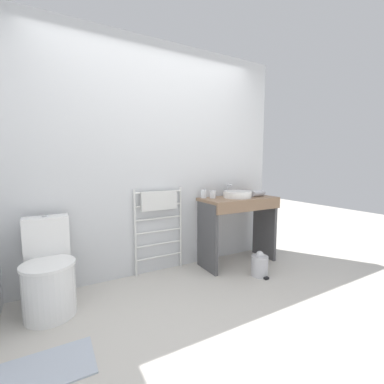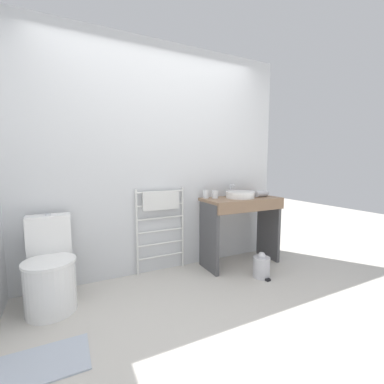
# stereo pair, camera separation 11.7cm
# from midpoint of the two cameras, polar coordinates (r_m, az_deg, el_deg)

# --- Properties ---
(ground_plane) EXTENTS (12.00, 12.00, 0.00)m
(ground_plane) POSITION_cam_midpoint_polar(r_m,az_deg,el_deg) (2.18, 5.26, -28.80)
(ground_plane) COLOR beige
(wall_back) EXTENTS (3.21, 0.12, 2.59)m
(wall_back) POSITION_cam_midpoint_polar(r_m,az_deg,el_deg) (2.99, -9.37, 7.08)
(wall_back) COLOR silver
(wall_back) RESTS_ON ground_plane
(toilet) EXTENTS (0.41, 0.54, 0.80)m
(toilet) POSITION_cam_midpoint_polar(r_m,az_deg,el_deg) (2.58, -30.41, -15.99)
(toilet) COLOR white
(toilet) RESTS_ON ground_plane
(towel_radiator) EXTENTS (0.58, 0.06, 0.97)m
(towel_radiator) POSITION_cam_midpoint_polar(r_m,az_deg,el_deg) (2.94, -8.42, -4.48)
(towel_radiator) COLOR white
(towel_radiator) RESTS_ON ground_plane
(vanity_counter) EXTENTS (0.94, 0.46, 0.83)m
(vanity_counter) POSITION_cam_midpoint_polar(r_m,az_deg,el_deg) (3.24, 9.29, -5.91)
(vanity_counter) COLOR #84664C
(vanity_counter) RESTS_ON ground_plane
(sink_basin) EXTENTS (0.35, 0.35, 0.08)m
(sink_basin) POSITION_cam_midpoint_polar(r_m,az_deg,el_deg) (3.18, 9.02, -0.49)
(sink_basin) COLOR white
(sink_basin) RESTS_ON vanity_counter
(faucet) EXTENTS (0.02, 0.10, 0.16)m
(faucet) POSITION_cam_midpoint_polar(r_m,az_deg,el_deg) (3.32, 7.03, 0.86)
(faucet) COLOR silver
(faucet) RESTS_ON vanity_counter
(cup_near_wall) EXTENTS (0.07, 0.07, 0.10)m
(cup_near_wall) POSITION_cam_midpoint_polar(r_m,az_deg,el_deg) (3.09, 1.52, -0.44)
(cup_near_wall) COLOR white
(cup_near_wall) RESTS_ON vanity_counter
(cup_near_edge) EXTENTS (0.07, 0.07, 0.09)m
(cup_near_edge) POSITION_cam_midpoint_polar(r_m,az_deg,el_deg) (3.09, 3.56, -0.55)
(cup_near_edge) COLOR white
(cup_near_edge) RESTS_ON vanity_counter
(hair_dryer) EXTENTS (0.22, 0.18, 0.08)m
(hair_dryer) POSITION_cam_midpoint_polar(r_m,az_deg,el_deg) (3.36, 13.38, -0.27)
(hair_dryer) COLOR #B7B7BC
(hair_dryer) RESTS_ON vanity_counter
(trash_bin) EXTENTS (0.18, 0.22, 0.28)m
(trash_bin) POSITION_cam_midpoint_polar(r_m,az_deg,el_deg) (3.06, 13.70, -15.51)
(trash_bin) COLOR silver
(trash_bin) RESTS_ON ground_plane
(bath_mat) EXTENTS (0.56, 0.36, 0.01)m
(bath_mat) POSITION_cam_midpoint_polar(r_m,az_deg,el_deg) (2.13, -31.43, -30.63)
(bath_mat) COLOR #B2BCCC
(bath_mat) RESTS_ON ground_plane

